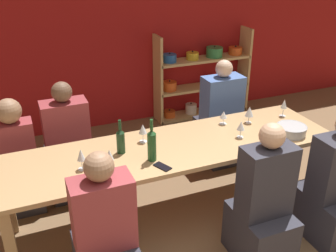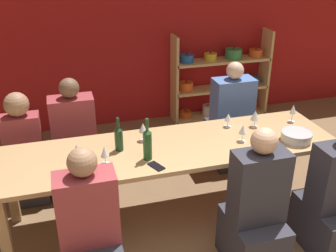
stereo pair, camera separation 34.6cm
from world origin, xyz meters
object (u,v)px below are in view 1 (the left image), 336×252
(mixing_bowl, at_px, (291,130))
(wine_bottle_green, at_px, (152,144))
(wine_glass_red_a, at_px, (109,156))
(cell_phone, at_px, (162,167))
(wine_glass_white_a, at_px, (224,115))
(wine_glass_white_b, at_px, (81,155))
(person_far_c, at_px, (69,153))
(dining_table, at_px, (172,154))
(wine_glass_empty_a, at_px, (284,104))
(wine_glass_white_c, at_px, (143,129))
(shelf_unit, at_px, (203,80))
(wine_glass_red_c, at_px, (249,112))
(person_far_a, at_px, (221,124))
(person_near_a, at_px, (262,212))
(person_near_b, at_px, (106,250))
(person_near_c, at_px, (333,194))
(wine_bottle_dark, at_px, (121,140))
(person_far_b, at_px, (19,167))
(wine_glass_red_b, at_px, (241,126))

(mixing_bowl, bearing_deg, wine_bottle_green, 177.90)
(wine_glass_red_a, xyz_separation_m, cell_phone, (0.38, -0.16, -0.10))
(wine_glass_white_a, relative_size, wine_glass_white_b, 0.75)
(person_far_c, bearing_deg, dining_table, 134.89)
(wine_glass_empty_a, relative_size, wine_glass_white_c, 1.05)
(cell_phone, height_order, person_far_c, person_far_c)
(mixing_bowl, distance_m, cell_phone, 1.32)
(shelf_unit, distance_m, wine_glass_empty_a, 1.92)
(dining_table, relative_size, wine_bottle_green, 8.18)
(mixing_bowl, xyz_separation_m, wine_bottle_green, (-1.36, 0.05, 0.10))
(shelf_unit, bearing_deg, wine_glass_red_c, -104.00)
(wine_glass_red_a, xyz_separation_m, person_far_a, (1.55, 0.94, -0.42))
(wine_bottle_green, bearing_deg, person_far_c, 119.76)
(wine_glass_red_c, xyz_separation_m, wine_glass_white_b, (-1.69, -0.24, 0.01))
(wine_glass_white_c, xyz_separation_m, person_near_a, (0.66, -0.94, -0.42))
(cell_phone, height_order, person_near_b, person_near_b)
(shelf_unit, height_order, wine_glass_white_b, shelf_unit)
(mixing_bowl, bearing_deg, wine_glass_white_b, 176.31)
(shelf_unit, xyz_separation_m, cell_phone, (-1.57, -2.35, 0.21))
(mixing_bowl, xyz_separation_m, person_near_b, (-1.91, -0.50, -0.35))
(dining_table, relative_size, wine_glass_empty_a, 16.38)
(person_near_c, bearing_deg, wine_glass_white_b, 161.11)
(person_near_c, bearing_deg, wine_glass_red_a, 160.55)
(person_near_c, bearing_deg, wine_glass_white_c, 145.89)
(wine_bottle_dark, height_order, wine_glass_white_c, wine_bottle_dark)
(wine_bottle_green, relative_size, wine_glass_white_c, 2.10)
(dining_table, bearing_deg, person_near_b, -138.25)
(person_near_b, relative_size, person_far_b, 1.08)
(wine_glass_white_b, height_order, wine_glass_empty_a, same)
(wine_glass_red_a, bearing_deg, dining_table, 13.07)
(mixing_bowl, xyz_separation_m, wine_glass_red_a, (-1.71, 0.07, 0.06))
(wine_glass_white_c, height_order, person_far_c, person_far_c)
(dining_table, xyz_separation_m, wine_bottle_green, (-0.25, -0.16, 0.22))
(wine_glass_red_c, bearing_deg, person_near_c, -72.71)
(dining_table, bearing_deg, person_far_c, 134.89)
(wine_bottle_green, relative_size, person_far_a, 0.30)
(wine_glass_red_c, xyz_separation_m, wine_glass_empty_a, (0.41, 0.00, 0.01))
(wine_glass_red_a, height_order, person_far_c, person_far_c)
(wine_glass_white_c, bearing_deg, wine_glass_red_c, -0.79)
(mixing_bowl, relative_size, wine_glass_red_b, 1.75)
(wine_glass_red_b, xyz_separation_m, wine_glass_white_b, (-1.45, -0.00, 0.01))
(cell_phone, distance_m, person_far_b, 1.50)
(wine_glass_red_c, height_order, wine_glass_empty_a, wine_glass_empty_a)
(shelf_unit, distance_m, wine_glass_white_c, 2.47)
(person_near_c, bearing_deg, wine_glass_red_c, 107.29)
(dining_table, distance_m, wine_glass_red_b, 0.67)
(cell_phone, xyz_separation_m, person_near_b, (-0.58, -0.41, -0.30))
(cell_phone, height_order, person_far_a, person_far_a)
(wine_bottle_dark, height_order, wine_glass_red_a, wine_bottle_dark)
(dining_table, height_order, wine_glass_white_b, wine_glass_white_b)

